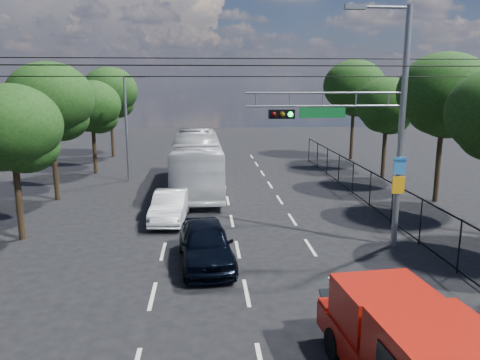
{
  "coord_description": "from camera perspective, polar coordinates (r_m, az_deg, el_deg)",
  "views": [
    {
      "loc": [
        -1.27,
        -9.95,
        6.65
      ],
      "look_at": [
        0.12,
        8.39,
        2.8
      ],
      "focal_mm": 35.0,
      "sensor_mm": 36.0,
      "label": 1
    }
  ],
  "objects": [
    {
      "name": "utility_wires",
      "position": [
        18.83,
        -0.49,
        13.6
      ],
      "size": [
        22.0,
        5.04,
        0.74
      ],
      "color": "black",
      "rests_on": "ground"
    },
    {
      "name": "fence_right",
      "position": [
        24.49,
        17.03,
        -1.96
      ],
      "size": [
        0.06,
        34.03,
        2.0
      ],
      "color": "black",
      "rests_on": "ground"
    },
    {
      "name": "tree_left_c",
      "position": [
        28.31,
        -22.09,
        8.43
      ],
      "size": [
        4.8,
        4.8,
        7.8
      ],
      "color": "black",
      "rests_on": "ground"
    },
    {
      "name": "tree_right_d",
      "position": [
        34.45,
        17.46,
        8.3
      ],
      "size": [
        4.32,
        4.32,
        7.02
      ],
      "color": "black",
      "rests_on": "ground"
    },
    {
      "name": "streetlight_left",
      "position": [
        32.46,
        -13.4,
        6.72
      ],
      "size": [
        2.09,
        0.22,
        7.08
      ],
      "color": "slate",
      "rests_on": "ground"
    },
    {
      "name": "tree_right_c",
      "position": [
        28.21,
        23.6,
        8.99
      ],
      "size": [
        5.1,
        5.1,
        8.29
      ],
      "color": "black",
      "rests_on": "ground"
    },
    {
      "name": "navy_hatchback",
      "position": [
        17.51,
        -4.2,
        -7.72
      ],
      "size": [
        2.31,
        4.86,
        1.61
      ],
      "primitive_type": "imported",
      "rotation": [
        0.0,
        0.0,
        0.09
      ],
      "color": "black",
      "rests_on": "ground"
    },
    {
      "name": "tree_left_d",
      "position": [
        35.95,
        -17.57,
        8.21
      ],
      "size": [
        4.2,
        4.2,
        6.83
      ],
      "color": "black",
      "rests_on": "ground"
    },
    {
      "name": "white_van",
      "position": [
        23.11,
        -8.51,
        -3.16
      ],
      "size": [
        1.84,
        4.51,
        1.45
      ],
      "primitive_type": "imported",
      "rotation": [
        0.0,
        0.0,
        -0.07
      ],
      "color": "white",
      "rests_on": "ground"
    },
    {
      "name": "signal_mast",
      "position": [
        19.15,
        15.8,
        7.17
      ],
      "size": [
        6.43,
        0.39,
        9.5
      ],
      "color": "slate",
      "rests_on": "ground"
    },
    {
      "name": "tree_left_e",
      "position": [
        43.78,
        -15.53,
        9.94
      ],
      "size": [
        4.92,
        4.92,
        7.99
      ],
      "color": "black",
      "rests_on": "ground"
    },
    {
      "name": "lane_markings",
      "position": [
        24.89,
        -1.27,
        -3.66
      ],
      "size": [
        6.12,
        38.0,
        0.01
      ],
      "color": "beige",
      "rests_on": "ground"
    },
    {
      "name": "tree_right_e",
      "position": [
        42.01,
        13.75,
        10.53
      ],
      "size": [
        5.28,
        5.28,
        8.58
      ],
      "color": "black",
      "rests_on": "ground"
    },
    {
      "name": "red_pickup",
      "position": [
        10.87,
        20.44,
        -19.27
      ],
      "size": [
        2.66,
        6.06,
        2.2
      ],
      "color": "black",
      "rests_on": "ground"
    },
    {
      "name": "tree_left_b",
      "position": [
        21.58,
        -25.94,
        5.14
      ],
      "size": [
        4.08,
        4.08,
        6.63
      ],
      "color": "black",
      "rests_on": "ground"
    },
    {
      "name": "white_bus",
      "position": [
        29.81,
        -5.3,
        2.27
      ],
      "size": [
        3.1,
        12.43,
        3.45
      ],
      "primitive_type": "imported",
      "rotation": [
        0.0,
        0.0,
        0.02
      ],
      "color": "silver",
      "rests_on": "ground"
    }
  ]
}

